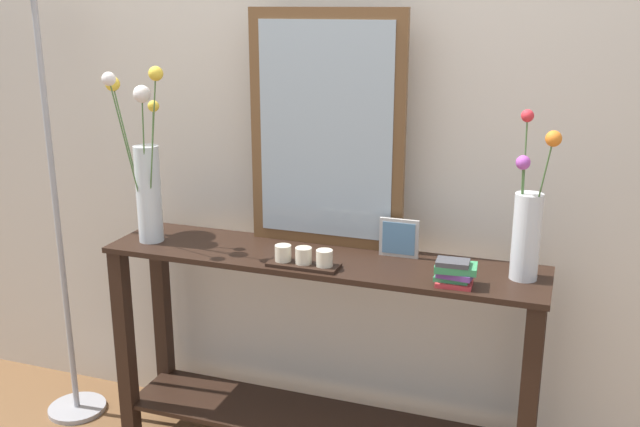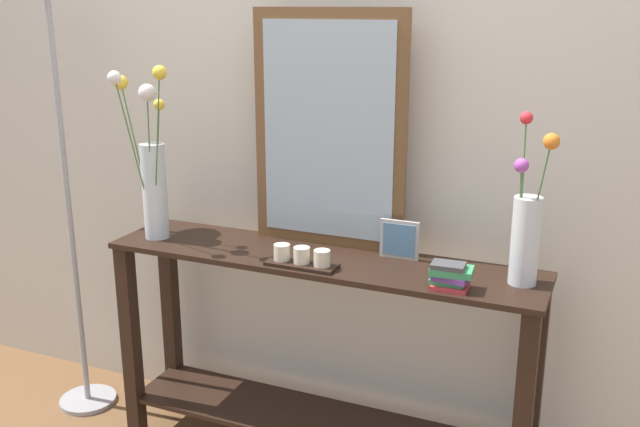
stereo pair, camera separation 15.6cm
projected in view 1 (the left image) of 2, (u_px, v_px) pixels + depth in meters
wall_back at (347, 97)px, 2.64m from camera, size 6.40×0.08×2.70m
console_table at (320, 344)px, 2.62m from camera, size 1.56×0.35×0.83m
mirror_leaning at (326, 131)px, 2.54m from camera, size 0.57×0.03×0.84m
tall_vase_left at (146, 175)px, 2.61m from camera, size 0.29×0.20×0.65m
vase_right at (527, 227)px, 2.27m from camera, size 0.13×0.13×0.54m
candle_tray at (304, 259)px, 2.42m from camera, size 0.24×0.09×0.07m
picture_frame_small at (399, 238)px, 2.51m from camera, size 0.14×0.01×0.14m
book_stack at (454, 272)px, 2.26m from camera, size 0.14×0.10×0.09m
floor_lamp at (46, 115)px, 2.75m from camera, size 0.24×0.24×1.88m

